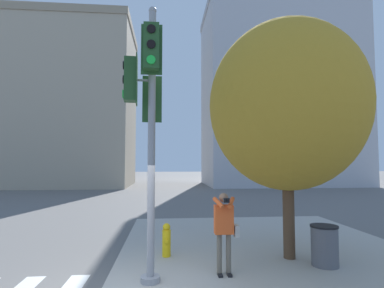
{
  "coord_description": "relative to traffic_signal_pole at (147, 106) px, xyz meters",
  "views": [
    {
      "loc": [
        0.7,
        -5.51,
        2.55
      ],
      "look_at": [
        1.25,
        0.7,
        2.94
      ],
      "focal_mm": 28.0,
      "sensor_mm": 36.0,
      "label": 1
    }
  ],
  "objects": [
    {
      "name": "fire_hydrant",
      "position": [
        0.41,
        1.62,
        -3.14
      ],
      "size": [
        0.22,
        0.28,
        0.83
      ],
      "color": "yellow",
      "rests_on": "sidewalk_corner"
    },
    {
      "name": "person_photographer",
      "position": [
        1.65,
        0.25,
        -2.52
      ],
      "size": [
        0.58,
        0.54,
        1.73
      ],
      "color": "black",
      "rests_on": "sidewalk_corner"
    },
    {
      "name": "trash_bin",
      "position": [
        4.07,
        0.6,
        -3.08
      ],
      "size": [
        0.63,
        0.63,
        0.92
      ],
      "color": "#5B5B60",
      "rests_on": "sidewalk_corner"
    },
    {
      "name": "sidewalk_corner",
      "position": [
        3.18,
        2.83,
        -3.63
      ],
      "size": [
        8.0,
        8.0,
        0.17
      ],
      "color": "#ADA89E",
      "rests_on": "ground_plane"
    },
    {
      "name": "building_left",
      "position": [
        -12.06,
        27.98,
        5.31
      ],
      "size": [
        17.33,
        10.23,
        18.03
      ],
      "color": "tan",
      "rests_on": "ground_plane"
    },
    {
      "name": "traffic_signal_pole",
      "position": [
        0.0,
        0.0,
        0.0
      ],
      "size": [
        0.81,
        1.2,
        5.68
      ],
      "color": "#939399",
      "rests_on": "sidewalk_corner"
    },
    {
      "name": "building_right",
      "position": [
        13.65,
        27.75,
        6.68
      ],
      "size": [
        17.42,
        10.07,
        20.78
      ],
      "color": "#BCBCC1",
      "rests_on": "ground_plane"
    },
    {
      "name": "street_tree",
      "position": [
        3.48,
        1.21,
        0.31
      ],
      "size": [
        3.96,
        3.96,
        6.04
      ],
      "color": "brown",
      "rests_on": "sidewalk_corner"
    }
  ]
}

